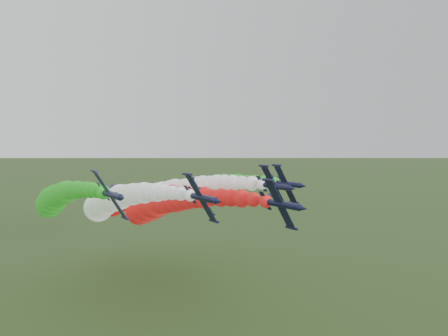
{
  "coord_description": "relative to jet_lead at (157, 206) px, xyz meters",
  "views": [
    {
      "loc": [
        -44.91,
        -61.26,
        46.37
      ],
      "look_at": [
        4.14,
        10.67,
        40.32
      ],
      "focal_mm": 35.0,
      "sensor_mm": 36.0,
      "label": 1
    }
  ],
  "objects": [
    {
      "name": "jet_inner_left",
      "position": [
        -10.39,
        8.37,
        1.11
      ],
      "size": [
        13.4,
        84.77,
        21.35
      ],
      "rotation": [
        0.0,
        1.01,
        0.0
      ],
      "color": "black",
      "rests_on": "ground"
    },
    {
      "name": "jet_trail",
      "position": [
        1.55,
        27.41,
        -1.48
      ],
      "size": [
        13.12,
        84.48,
        21.07
      ],
      "rotation": [
        0.0,
        1.01,
        0.0
      ],
      "color": "black",
      "rests_on": "ground"
    },
    {
      "name": "jet_outer_right",
      "position": [
        17.07,
        18.25,
        0.82
      ],
      "size": [
        13.44,
        84.8,
        21.38
      ],
      "rotation": [
        0.0,
        1.01,
        0.0
      ],
      "color": "black",
      "rests_on": "ground"
    },
    {
      "name": "jet_lead",
      "position": [
        0.0,
        0.0,
        0.0
      ],
      "size": [
        13.19,
        84.55,
        21.13
      ],
      "rotation": [
        0.0,
        1.01,
        0.0
      ],
      "color": "black",
      "rests_on": "ground"
    },
    {
      "name": "jet_outer_left",
      "position": [
        -23.7,
        17.15,
        1.75
      ],
      "size": [
        12.65,
        84.02,
        20.6
      ],
      "rotation": [
        0.0,
        1.01,
        0.0
      ],
      "color": "black",
      "rests_on": "ground"
    },
    {
      "name": "jet_inner_right",
      "position": [
        9.34,
        12.0,
        1.56
      ],
      "size": [
        12.67,
        84.0,
        20.59
      ],
      "rotation": [
        0.0,
        1.01,
        0.0
      ],
      "color": "black",
      "rests_on": "ground"
    }
  ]
}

